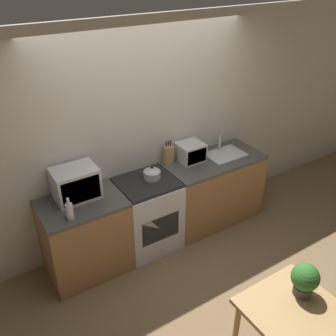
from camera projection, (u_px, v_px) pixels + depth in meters
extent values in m
plane|color=brown|center=(193.00, 270.00, 4.23)|extent=(16.00, 16.00, 0.00)
cube|color=beige|center=(145.00, 134.00, 4.33)|extent=(10.00, 0.06, 2.60)
cube|color=olive|center=(86.00, 238.00, 4.07)|extent=(0.87, 0.62, 0.86)
cube|color=#474442|center=(81.00, 204.00, 3.84)|extent=(0.87, 0.62, 0.04)
cube|color=olive|center=(212.00, 191.00, 4.87)|extent=(1.27, 0.62, 0.86)
cube|color=#474442|center=(214.00, 161.00, 4.65)|extent=(1.27, 0.62, 0.04)
cube|color=silver|center=(147.00, 215.00, 4.42)|extent=(0.66, 0.62, 0.86)
cube|color=black|center=(146.00, 183.00, 4.20)|extent=(0.64, 0.57, 0.04)
cube|color=black|center=(161.00, 229.00, 4.20)|extent=(0.48, 0.02, 0.32)
cylinder|color=#B7B7BC|center=(152.00, 175.00, 4.22)|extent=(0.19, 0.19, 0.09)
cone|color=#B7B7BC|center=(152.00, 169.00, 4.19)|extent=(0.18, 0.18, 0.04)
sphere|color=black|center=(152.00, 167.00, 4.17)|extent=(0.03, 0.03, 0.03)
cube|color=silver|center=(75.00, 183.00, 3.84)|extent=(0.45, 0.34, 0.34)
cube|color=black|center=(81.00, 191.00, 3.72)|extent=(0.40, 0.01, 0.27)
cylinder|color=silver|center=(70.00, 212.00, 3.55)|extent=(0.07, 0.07, 0.17)
cylinder|color=silver|center=(68.00, 201.00, 3.50)|extent=(0.03, 0.03, 0.07)
cube|color=tan|center=(168.00, 155.00, 4.50)|extent=(0.12, 0.08, 0.22)
cylinder|color=black|center=(166.00, 144.00, 4.41)|extent=(0.01, 0.01, 0.07)
cylinder|color=black|center=(168.00, 144.00, 4.43)|extent=(0.01, 0.01, 0.07)
cylinder|color=black|center=(170.00, 143.00, 4.44)|extent=(0.01, 0.01, 0.07)
cube|color=silver|center=(190.00, 152.00, 4.56)|extent=(0.31, 0.29, 0.22)
cube|color=black|center=(197.00, 156.00, 4.46)|extent=(0.27, 0.01, 0.18)
cube|color=silver|center=(225.00, 155.00, 4.71)|extent=(0.48, 0.35, 0.02)
cylinder|color=silver|center=(220.00, 143.00, 4.74)|extent=(0.03, 0.03, 0.22)
cube|color=tan|center=(296.00, 312.00, 2.89)|extent=(0.72, 0.74, 0.04)
cylinder|color=tan|center=(236.00, 332.00, 3.16)|extent=(0.05, 0.05, 0.69)
cylinder|color=tan|center=(286.00, 301.00, 3.44)|extent=(0.05, 0.05, 0.69)
cylinder|color=#424247|center=(302.00, 289.00, 3.01)|extent=(0.15, 0.15, 0.09)
sphere|color=#2D6B28|center=(305.00, 277.00, 2.94)|extent=(0.22, 0.22, 0.22)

